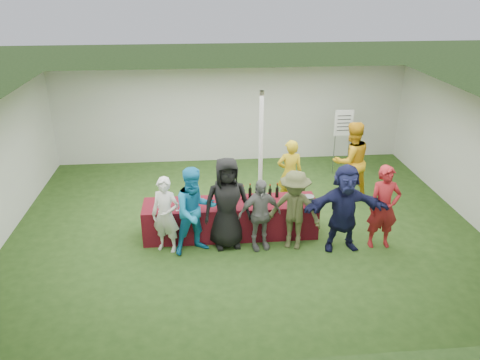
{
  "coord_description": "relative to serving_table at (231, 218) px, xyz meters",
  "views": [
    {
      "loc": [
        -0.92,
        -9.02,
        5.06
      ],
      "look_at": [
        -0.13,
        -0.39,
        1.25
      ],
      "focal_mm": 35.0,
      "sensor_mm": 36.0,
      "label": 1
    }
  ],
  "objects": [
    {
      "name": "customer_6",
      "position": [
        2.98,
        -0.72,
        0.49
      ],
      "size": [
        0.64,
        0.43,
        1.73
      ],
      "primitive_type": "imported",
      "rotation": [
        0.0,
        0.0,
        -0.03
      ],
      "color": "maroon",
      "rests_on": "ground"
    },
    {
      "name": "customer_0",
      "position": [
        -1.3,
        -0.49,
        0.4
      ],
      "size": [
        0.66,
        0.55,
        1.56
      ],
      "primitive_type": "imported",
      "rotation": [
        0.0,
        0.0,
        -0.37
      ],
      "color": "silver",
      "rests_on": "ground"
    },
    {
      "name": "dump_bucket",
      "position": [
        1.59,
        -0.22,
        0.46
      ],
      "size": [
        0.22,
        0.22,
        0.18
      ],
      "primitive_type": "cylinder",
      "color": "slate",
      "rests_on": "serving_table"
    },
    {
      "name": "bar_towel",
      "position": [
        1.6,
        0.05,
        0.39
      ],
      "size": [
        0.25,
        0.18,
        0.03
      ],
      "primitive_type": "cube",
      "color": "white",
      "rests_on": "serving_table"
    },
    {
      "name": "customer_4",
      "position": [
        1.21,
        -0.61,
        0.45
      ],
      "size": [
        1.22,
        0.98,
        1.65
      ],
      "primitive_type": "imported",
      "rotation": [
        0.0,
        0.0,
        -0.39
      ],
      "color": "#454928",
      "rests_on": "ground"
    },
    {
      "name": "staff_pourer",
      "position": [
        1.48,
        1.24,
        0.45
      ],
      "size": [
        0.6,
        0.4,
        1.64
      ],
      "primitive_type": "imported",
      "rotation": [
        0.0,
        0.0,
        3.13
      ],
      "color": "gold",
      "rests_on": "ground"
    },
    {
      "name": "wine_glasses",
      "position": [
        -0.5,
        -0.26,
        0.49
      ],
      "size": [
        2.79,
        0.09,
        0.16
      ],
      "color": "silver",
      "rests_on": "serving_table"
    },
    {
      "name": "customer_2",
      "position": [
        -0.1,
        -0.41,
        0.57
      ],
      "size": [
        0.98,
        0.7,
        1.89
      ],
      "primitive_type": "imported",
      "rotation": [
        0.0,
        0.0,
        0.11
      ],
      "color": "black",
      "rests_on": "ground"
    },
    {
      "name": "customer_3",
      "position": [
        0.53,
        -0.58,
        0.37
      ],
      "size": [
        0.93,
        0.54,
        1.49
      ],
      "primitive_type": "imported",
      "rotation": [
        0.0,
        0.0,
        0.21
      ],
      "color": "slate",
      "rests_on": "ground"
    },
    {
      "name": "water_bottle",
      "position": [
        0.08,
        0.08,
        0.48
      ],
      "size": [
        0.07,
        0.07,
        0.23
      ],
      "color": "silver",
      "rests_on": "serving_table"
    },
    {
      "name": "serving_table",
      "position": [
        0.0,
        0.0,
        0.0
      ],
      "size": [
        3.6,
        0.8,
        0.75
      ],
      "primitive_type": "cube",
      "color": "maroon",
      "rests_on": "ground"
    },
    {
      "name": "tent",
      "position": [
        0.83,
        1.59,
        0.98
      ],
      "size": [
        10.0,
        10.0,
        10.0
      ],
      "color": "white",
      "rests_on": "ground"
    },
    {
      "name": "staff_back",
      "position": [
        3.01,
        1.51,
        0.6
      ],
      "size": [
        1.09,
        0.94,
        1.94
      ],
      "primitive_type": "imported",
      "rotation": [
        0.0,
        0.0,
        3.38
      ],
      "color": "gold",
      "rests_on": "ground"
    },
    {
      "name": "ground",
      "position": [
        0.33,
        0.39,
        -0.38
      ],
      "size": [
        60.0,
        60.0,
        0.0
      ],
      "primitive_type": "plane",
      "color": "#284719",
      "rests_on": "ground"
    },
    {
      "name": "wine_bottles",
      "position": [
        0.63,
        0.15,
        0.5
      ],
      "size": [
        0.79,
        0.14,
        0.32
      ],
      "color": "black",
      "rests_on": "serving_table"
    },
    {
      "name": "customer_1",
      "position": [
        -0.72,
        -0.58,
        0.52
      ],
      "size": [
        1.05,
        0.94,
        1.78
      ],
      "primitive_type": "imported",
      "rotation": [
        0.0,
        0.0,
        0.36
      ],
      "color": "#167FB8",
      "rests_on": "ground"
    },
    {
      "name": "customer_5",
      "position": [
        2.17,
        -0.74,
        0.52
      ],
      "size": [
        1.67,
        0.53,
        1.8
      ],
      "primitive_type": "imported",
      "rotation": [
        0.0,
        0.0,
        -0.0
      ],
      "color": "#16183E",
      "rests_on": "ground"
    },
    {
      "name": "wine_list_sign",
      "position": [
        3.25,
        3.06,
        0.94
      ],
      "size": [
        0.5,
        0.03,
        1.8
      ],
      "color": "slate",
      "rests_on": "ground"
    }
  ]
}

